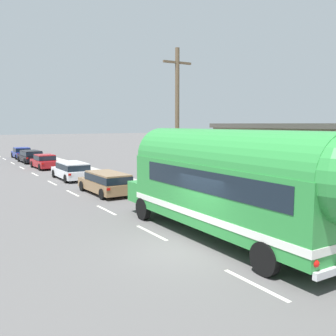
{
  "coord_description": "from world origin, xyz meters",
  "views": [
    {
      "loc": [
        -7.13,
        -10.44,
        4.32
      ],
      "look_at": [
        1.6,
        3.77,
        2.37
      ],
      "focal_mm": 40.55,
      "sensor_mm": 36.0,
      "label": 1
    }
  ],
  "objects_px": {
    "utility_pole": "(177,122)",
    "car_fifth": "(22,152)",
    "car_second": "(72,170)",
    "car_fourth": "(31,156)",
    "car_lead": "(106,181)",
    "painted_bus": "(233,181)",
    "car_third": "(45,161)"
  },
  "relations": [
    {
      "from": "utility_pole",
      "to": "car_fifth",
      "type": "bearing_deg",
      "value": 94.55
    },
    {
      "from": "utility_pole",
      "to": "car_second",
      "type": "xyz_separation_m",
      "value": [
        -2.84,
        10.65,
        -3.63
      ]
    },
    {
      "from": "car_second",
      "to": "car_fifth",
      "type": "bearing_deg",
      "value": 89.21
    },
    {
      "from": "car_second",
      "to": "car_fifth",
      "type": "xyz_separation_m",
      "value": [
        0.29,
        21.33,
        -0.05
      ]
    },
    {
      "from": "utility_pole",
      "to": "car_fourth",
      "type": "relative_size",
      "value": 1.81
    },
    {
      "from": "utility_pole",
      "to": "car_fifth",
      "type": "distance_m",
      "value": 32.29
    },
    {
      "from": "car_lead",
      "to": "car_fourth",
      "type": "distance_m",
      "value": 22.25
    },
    {
      "from": "car_fifth",
      "to": "painted_bus",
      "type": "bearing_deg",
      "value": -90.27
    },
    {
      "from": "utility_pole",
      "to": "car_second",
      "type": "distance_m",
      "value": 11.6
    },
    {
      "from": "car_third",
      "to": "car_fourth",
      "type": "relative_size",
      "value": 0.95
    },
    {
      "from": "car_third",
      "to": "car_fifth",
      "type": "height_order",
      "value": "same"
    },
    {
      "from": "utility_pole",
      "to": "painted_bus",
      "type": "distance_m",
      "value": 8.62
    },
    {
      "from": "car_lead",
      "to": "car_fourth",
      "type": "bearing_deg",
      "value": 89.62
    },
    {
      "from": "utility_pole",
      "to": "car_fourth",
      "type": "distance_m",
      "value": 26.13
    },
    {
      "from": "car_lead",
      "to": "car_fifth",
      "type": "height_order",
      "value": "same"
    },
    {
      "from": "car_second",
      "to": "car_fifth",
      "type": "relative_size",
      "value": 1.05
    },
    {
      "from": "painted_bus",
      "to": "car_fifth",
      "type": "distance_m",
      "value": 39.9
    },
    {
      "from": "painted_bus",
      "to": "car_lead",
      "type": "xyz_separation_m",
      "value": [
        -0.18,
        11.38,
        -1.5
      ]
    },
    {
      "from": "car_lead",
      "to": "car_fourth",
      "type": "height_order",
      "value": "same"
    },
    {
      "from": "painted_bus",
      "to": "car_third",
      "type": "xyz_separation_m",
      "value": [
        -0.07,
        27.15,
        -1.57
      ]
    },
    {
      "from": "car_fourth",
      "to": "car_fifth",
      "type": "relative_size",
      "value": 1.02
    },
    {
      "from": "car_second",
      "to": "car_third",
      "type": "relative_size",
      "value": 1.07
    },
    {
      "from": "car_fifth",
      "to": "car_second",
      "type": "bearing_deg",
      "value": -90.79
    },
    {
      "from": "car_third",
      "to": "car_fifth",
      "type": "bearing_deg",
      "value": 88.83
    },
    {
      "from": "car_fifth",
      "to": "utility_pole",
      "type": "bearing_deg",
      "value": -85.45
    },
    {
      "from": "painted_bus",
      "to": "car_fifth",
      "type": "bearing_deg",
      "value": 89.73
    },
    {
      "from": "car_fourth",
      "to": "car_fifth",
      "type": "bearing_deg",
      "value": 87.98
    },
    {
      "from": "car_lead",
      "to": "car_second",
      "type": "height_order",
      "value": "same"
    },
    {
      "from": "utility_pole",
      "to": "car_third",
      "type": "distance_m",
      "value": 19.81
    },
    {
      "from": "car_lead",
      "to": "car_third",
      "type": "relative_size",
      "value": 1.07
    },
    {
      "from": "utility_pole",
      "to": "car_fourth",
      "type": "xyz_separation_m",
      "value": [
        -2.77,
        25.73,
        -3.63
      ]
    },
    {
      "from": "car_third",
      "to": "car_fifth",
      "type": "relative_size",
      "value": 0.98
    }
  ]
}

